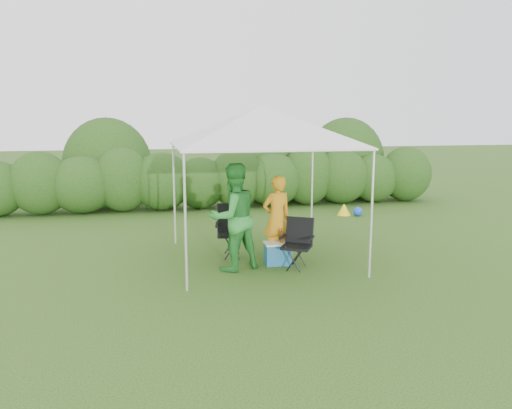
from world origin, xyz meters
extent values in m
plane|color=#395F1E|center=(0.00, 0.00, 0.00)|extent=(70.00, 70.00, 0.00)
ellipsoid|color=#294F18|center=(-4.89, 6.00, 0.86)|extent=(1.65, 1.40, 1.73)
cylinder|color=#382616|center=(-4.89, 6.00, 0.15)|extent=(0.12, 0.12, 0.30)
ellipsoid|color=#294F18|center=(-3.80, 6.00, 0.79)|extent=(1.80, 1.53, 1.57)
cylinder|color=#382616|center=(-3.80, 6.00, 0.15)|extent=(0.12, 0.12, 0.30)
ellipsoid|color=#294F18|center=(-2.72, 6.00, 0.90)|extent=(1.58, 1.34, 1.80)
cylinder|color=#382616|center=(-2.72, 6.00, 0.15)|extent=(0.12, 0.12, 0.30)
ellipsoid|color=#294F18|center=(-1.63, 6.00, 0.82)|extent=(1.72, 1.47, 1.65)
cylinder|color=#382616|center=(-1.63, 6.00, 0.15)|extent=(0.12, 0.12, 0.30)
ellipsoid|color=#294F18|center=(-0.54, 6.00, 0.75)|extent=(1.50, 1.28, 1.50)
cylinder|color=#382616|center=(-0.54, 6.00, 0.15)|extent=(0.12, 0.12, 0.30)
ellipsoid|color=#294F18|center=(0.54, 6.00, 0.86)|extent=(1.65, 1.40, 1.73)
cylinder|color=#382616|center=(0.54, 6.00, 0.15)|extent=(0.12, 0.12, 0.30)
ellipsoid|color=#294F18|center=(1.63, 6.00, 0.79)|extent=(1.80, 1.53, 1.57)
cylinder|color=#382616|center=(1.63, 6.00, 0.15)|extent=(0.12, 0.12, 0.30)
ellipsoid|color=#294F18|center=(2.72, 6.00, 0.90)|extent=(1.58, 1.34, 1.80)
cylinder|color=#382616|center=(2.72, 6.00, 0.15)|extent=(0.12, 0.12, 0.30)
ellipsoid|color=#294F18|center=(3.80, 6.00, 0.82)|extent=(1.72, 1.47, 1.65)
cylinder|color=#382616|center=(3.80, 6.00, 0.15)|extent=(0.12, 0.12, 0.30)
ellipsoid|color=#294F18|center=(4.89, 6.00, 0.75)|extent=(1.50, 1.28, 1.50)
cylinder|color=#382616|center=(4.89, 6.00, 0.15)|extent=(0.12, 0.12, 0.30)
ellipsoid|color=#294F18|center=(5.97, 6.00, 0.86)|extent=(1.65, 1.40, 1.73)
cylinder|color=#382616|center=(5.97, 6.00, 0.15)|extent=(0.12, 0.12, 0.30)
cylinder|color=silver|center=(-1.50, -1.00, 1.05)|extent=(0.04, 0.04, 2.10)
cylinder|color=silver|center=(1.50, -1.00, 1.05)|extent=(0.04, 0.04, 2.10)
cylinder|color=silver|center=(-1.50, 2.00, 1.05)|extent=(0.04, 0.04, 2.10)
cylinder|color=silver|center=(1.50, 2.00, 1.05)|extent=(0.04, 0.04, 2.10)
cube|color=white|center=(0.00, 0.50, 2.12)|extent=(3.10, 3.10, 0.03)
pyramid|color=white|center=(0.00, 0.50, 2.48)|extent=(3.10, 3.10, 0.70)
cube|color=black|center=(0.47, -0.26, 0.39)|extent=(0.64, 0.63, 0.05)
cube|color=black|center=(0.57, -0.08, 0.65)|extent=(0.48, 0.36, 0.46)
cube|color=black|center=(0.25, -0.13, 0.56)|extent=(0.25, 0.37, 0.03)
cube|color=black|center=(0.68, -0.39, 0.56)|extent=(0.25, 0.37, 0.03)
cylinder|color=black|center=(0.19, -0.33, 0.19)|extent=(0.02, 0.02, 0.39)
cylinder|color=black|center=(0.54, -0.54, 0.19)|extent=(0.02, 0.02, 0.39)
cylinder|color=black|center=(0.40, 0.02, 0.19)|extent=(0.02, 0.02, 0.39)
cylinder|color=black|center=(0.75, -0.19, 0.19)|extent=(0.02, 0.02, 0.39)
cube|color=black|center=(-0.51, 0.75, 0.44)|extent=(0.61, 0.58, 0.05)
cube|color=black|center=(-0.47, 0.97, 0.73)|extent=(0.56, 0.23, 0.52)
cube|color=black|center=(-0.78, 0.79, 0.62)|extent=(0.12, 0.46, 0.03)
cube|color=black|center=(-0.23, 0.70, 0.62)|extent=(0.12, 0.46, 0.03)
cylinder|color=black|center=(-0.77, 0.56, 0.22)|extent=(0.02, 0.02, 0.44)
cylinder|color=black|center=(-0.32, 0.49, 0.22)|extent=(0.02, 0.02, 0.44)
cylinder|color=black|center=(-0.69, 1.01, 0.22)|extent=(0.02, 0.02, 0.44)
cylinder|color=black|center=(-0.24, 0.94, 0.22)|extent=(0.02, 0.02, 0.44)
imported|color=orange|center=(0.26, 0.33, 0.79)|extent=(0.66, 0.52, 1.58)
imported|color=#2E8D34|center=(-0.61, -0.07, 0.93)|extent=(1.09, 0.97, 1.86)
cube|color=#206396|center=(0.21, 0.07, 0.18)|extent=(0.47, 0.34, 0.37)
cube|color=silver|center=(0.21, 0.07, 0.39)|extent=(0.49, 0.36, 0.03)
cylinder|color=#592D0C|center=(0.27, 0.03, 0.53)|extent=(0.07, 0.07, 0.26)
cone|color=yellow|center=(3.16, 4.16, 0.16)|extent=(0.37, 0.37, 0.31)
sphere|color=blue|center=(3.47, 3.96, 0.12)|extent=(0.25, 0.25, 0.25)
camera|label=1|loc=(-2.03, -8.34, 2.60)|focal=35.00mm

